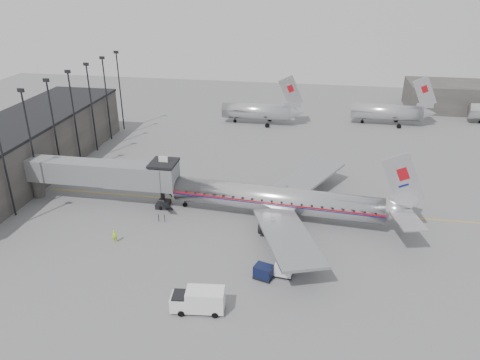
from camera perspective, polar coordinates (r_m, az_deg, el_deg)
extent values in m
plane|color=slate|center=(58.70, -1.75, -5.56)|extent=(160.00, 160.00, 0.00)
cube|color=#373432|center=(78.64, -25.33, 3.24)|extent=(12.00, 46.00, 8.00)
cube|color=#373432|center=(118.05, 26.91, 8.97)|extent=(30.00, 12.00, 6.00)
cube|color=gold|center=(63.44, 1.98, -3.11)|extent=(60.00, 0.15, 0.01)
cube|color=#5C5F61|center=(67.26, -19.86, 1.07)|extent=(12.00, 2.80, 3.00)
cube|color=#5C5F61|center=(63.42, -12.74, 0.56)|extent=(8.00, 3.00, 3.10)
cube|color=#5C5F61|center=(62.40, -9.20, 0.46)|extent=(3.20, 3.60, 3.20)
cube|color=black|center=(61.66, -9.31, 2.07)|extent=(3.40, 3.80, 0.30)
cube|color=white|center=(61.47, -9.34, 2.50)|extent=(1.20, 0.15, 0.80)
cylinder|color=black|center=(63.38, -9.39, -2.07)|extent=(0.56, 0.56, 2.80)
cube|color=black|center=(63.85, -9.33, -2.91)|extent=(1.60, 2.20, 0.70)
cylinder|color=black|center=(63.04, -9.61, -3.36)|extent=(0.30, 0.60, 0.60)
cylinder|color=black|center=(64.71, -9.05, -2.55)|extent=(0.30, 0.60, 0.60)
cylinder|color=#373432|center=(71.17, -23.41, -0.80)|extent=(1.60, 1.60, 2.80)
cube|color=black|center=(61.06, -9.10, -3.01)|extent=(0.90, 3.20, 2.90)
cylinder|color=black|center=(64.76, -26.84, 2.00)|extent=(0.24, 0.24, 15.00)
cylinder|color=black|center=(69.30, -24.07, 3.90)|extent=(0.24, 0.24, 15.00)
cube|color=black|center=(67.31, -25.17, 9.87)|extent=(0.90, 0.25, 0.50)
cylinder|color=black|center=(74.05, -21.64, 5.56)|extent=(0.24, 0.24, 15.00)
cube|color=black|center=(72.19, -22.57, 11.18)|extent=(0.90, 0.25, 0.50)
cylinder|color=black|center=(78.97, -19.50, 7.00)|extent=(0.24, 0.24, 15.00)
cube|color=black|center=(77.22, -20.29, 12.30)|extent=(0.90, 0.25, 0.50)
cylinder|color=black|center=(84.03, -17.60, 8.27)|extent=(0.24, 0.24, 15.00)
cube|color=black|center=(82.39, -18.27, 13.26)|extent=(0.90, 0.25, 0.50)
cylinder|color=black|center=(89.20, -15.90, 9.38)|extent=(0.24, 0.24, 15.00)
cube|color=black|center=(87.66, -16.48, 14.10)|extent=(0.90, 0.25, 0.50)
cylinder|color=black|center=(94.48, -14.39, 10.36)|extent=(0.24, 0.24, 15.00)
cube|color=black|center=(93.02, -14.88, 14.83)|extent=(0.90, 0.25, 0.50)
cylinder|color=silver|center=(96.36, 2.04, 8.36)|extent=(14.00, 3.20, 3.20)
cube|color=silver|center=(94.59, 6.23, 10.68)|extent=(5.17, 0.26, 6.52)
cylinder|color=black|center=(97.65, -0.62, 7.30)|extent=(0.24, 0.24, 1.00)
cylinder|color=silver|center=(100.34, 17.38, 7.91)|extent=(14.00, 3.20, 3.20)
cube|color=silver|center=(100.41, 21.59, 9.94)|extent=(5.17, 0.26, 6.52)
cylinder|color=black|center=(100.41, 14.68, 6.99)|extent=(0.24, 0.24, 1.00)
cylinder|color=black|center=(108.98, 27.25, 6.40)|extent=(0.24, 0.24, 1.00)
cylinder|color=silver|center=(59.29, 4.49, -2.38)|extent=(26.79, 5.39, 3.28)
cone|color=silver|center=(63.09, -8.70, -0.87)|extent=(2.91, 3.48, 3.28)
cone|color=silver|center=(58.85, 18.95, -3.58)|extent=(3.78, 3.39, 3.12)
cube|color=maroon|center=(59.19, 4.50, -2.19)|extent=(26.79, 5.44, 0.16)
cube|color=#0A105F|center=(59.28, 4.49, -2.37)|extent=(26.79, 5.44, 0.09)
cube|color=silver|center=(57.10, 19.24, 0.07)|extent=(5.45, 0.70, 6.82)
cube|color=gray|center=(66.24, 7.98, 0.20)|extent=(11.07, 14.80, 1.05)
cube|color=gray|center=(52.16, 5.80, -6.82)|extent=(9.32, 15.00, 1.05)
cylinder|color=gray|center=(63.92, 5.58, -1.71)|extent=(3.15, 2.10, 1.86)
cylinder|color=gray|center=(55.88, 4.05, -5.77)|extent=(3.15, 2.10, 1.86)
cylinder|color=black|center=(63.23, -6.72, -2.79)|extent=(0.18, 0.18, 1.15)
cylinder|color=black|center=(62.03, 6.43, -3.30)|extent=(0.23, 0.23, 1.24)
cylinder|color=black|center=(62.13, 6.42, -3.48)|extent=(0.91, 0.38, 0.89)
cylinder|color=black|center=(58.02, 5.75, -5.37)|extent=(0.23, 0.23, 1.24)
cylinder|color=black|center=(58.13, 5.74, -5.56)|extent=(0.91, 0.38, 0.89)
cube|color=silver|center=(44.88, -4.25, -14.31)|extent=(3.72, 2.32, 2.06)
cube|color=silver|center=(45.49, -7.40, -14.50)|extent=(1.76, 2.02, 1.37)
cube|color=black|center=(45.12, -7.44, -13.92)|extent=(1.35, 1.78, 0.59)
cylinder|color=black|center=(45.16, -7.18, -15.83)|extent=(0.65, 0.31, 0.63)
cylinder|color=black|center=(46.49, -6.78, -14.44)|extent=(0.65, 0.31, 0.63)
cylinder|color=black|center=(44.74, -3.07, -16.10)|extent=(0.65, 0.31, 0.63)
cylinder|color=black|center=(46.08, -2.81, -14.68)|extent=(0.65, 0.31, 0.63)
cube|color=black|center=(49.12, 2.89, -11.05)|extent=(2.16, 1.86, 1.28)
cube|color=black|center=(49.52, 2.87, -11.69)|extent=(2.27, 1.97, 0.11)
cylinder|color=black|center=(49.38, 1.81, -11.85)|extent=(0.30, 0.19, 0.28)
cylinder|color=black|center=(48.91, 3.40, -12.30)|extent=(0.30, 0.19, 0.28)
cylinder|color=black|center=(50.19, 2.36, -11.18)|extent=(0.30, 0.19, 0.28)
cylinder|color=black|center=(49.73, 3.92, -11.62)|extent=(0.30, 0.19, 0.28)
cube|color=white|center=(49.64, 5.33, -10.74)|extent=(1.94, 1.55, 1.25)
cube|color=black|center=(50.02, 5.30, -11.37)|extent=(2.04, 1.65, 0.11)
cylinder|color=black|center=(49.74, 4.35, -11.63)|extent=(0.28, 0.14, 0.27)
cylinder|color=black|center=(49.52, 5.99, -11.88)|extent=(0.28, 0.14, 0.27)
cylinder|color=black|center=(50.59, 4.63, -10.94)|extent=(0.28, 0.14, 0.27)
cylinder|color=black|center=(50.38, 6.24, -11.19)|extent=(0.28, 0.14, 0.27)
imported|color=#B4EC1B|center=(56.86, -15.01, -6.64)|extent=(0.68, 0.58, 1.58)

